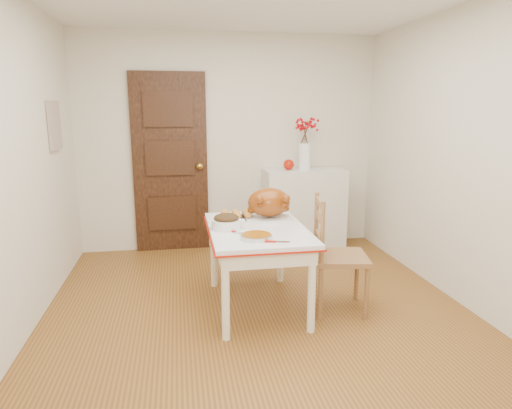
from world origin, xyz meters
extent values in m
cube|color=brown|center=(0.00, 0.00, 0.00)|extent=(3.50, 4.00, 0.00)
cube|color=beige|center=(0.00, 2.00, 1.25)|extent=(3.50, 0.00, 2.50)
cube|color=beige|center=(0.00, -2.00, 1.25)|extent=(3.50, 0.00, 2.50)
cube|color=beige|center=(-1.75, 0.00, 1.25)|extent=(0.00, 4.00, 2.50)
cube|color=beige|center=(1.75, 0.00, 1.25)|extent=(0.00, 4.00, 2.50)
cube|color=black|center=(-0.70, 1.97, 1.03)|extent=(0.85, 0.06, 2.06)
cube|color=beige|center=(-1.73, 1.20, 1.50)|extent=(0.03, 0.35, 0.45)
cube|color=silver|center=(0.86, 1.78, 0.47)|extent=(0.95, 0.42, 0.95)
sphere|color=#AF1505|center=(0.66, 1.78, 1.01)|extent=(0.12, 0.12, 0.12)
cylinder|color=#894603|center=(-0.06, -0.09, 0.72)|extent=(0.30, 0.30, 0.05)
cylinder|color=white|center=(0.04, 0.72, 0.75)|extent=(0.06, 0.06, 0.10)
camera|label=1|loc=(-0.62, -3.22, 1.66)|focal=31.02mm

